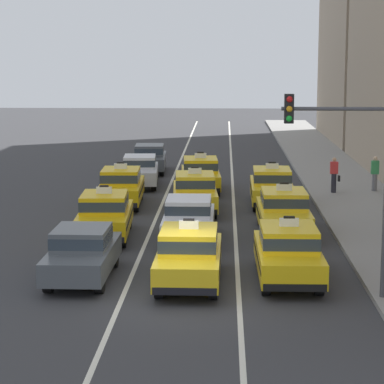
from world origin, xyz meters
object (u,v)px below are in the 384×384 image
at_px(taxi_center_nearest, 189,254).
at_px(sedan_left_fourth, 140,170).
at_px(sedan_left_nearest, 82,252).
at_px(traffic_light_pole, 351,161).
at_px(pedestrian_near_crosswalk, 334,175).
at_px(taxi_left_second, 105,214).
at_px(taxi_right_second, 283,211).
at_px(sedan_center_second, 189,218).
at_px(taxi_right_nearest, 288,252).
at_px(taxi_left_third, 121,186).
at_px(taxi_center_third, 195,192).
at_px(taxi_center_fourth, 200,174).
at_px(pedestrian_mid_block, 375,173).
at_px(sedan_left_fifth, 150,157).
at_px(taxi_right_third, 272,186).

bearing_deg(taxi_center_nearest, sedan_left_fourth, 100.47).
bearing_deg(taxi_center_nearest, sedan_left_nearest, 173.82).
bearing_deg(sedan_left_fourth, traffic_light_pole, -68.49).
relative_size(taxi_center_nearest, pedestrian_near_crosswalk, 2.74).
bearing_deg(taxi_left_second, taxi_right_second, 8.10).
relative_size(sedan_center_second, taxi_right_nearest, 0.94).
bearing_deg(sedan_left_nearest, traffic_light_pole, -14.40).
bearing_deg(taxi_center_nearest, taxi_left_third, 106.03).
xyz_separation_m(taxi_center_third, taxi_center_fourth, (0.08, 5.25, 0.00)).
distance_m(pedestrian_mid_block, traffic_light_pole, 18.08).
bearing_deg(taxi_center_third, taxi_center_nearest, -88.75).
bearing_deg(sedan_left_fifth, taxi_center_nearest, -81.89).
height_order(sedan_left_nearest, taxi_center_third, taxi_center_third).
relative_size(taxi_left_third, traffic_light_pole, 0.83).
bearing_deg(sedan_left_fourth, taxi_right_second, -59.13).
bearing_deg(sedan_left_fifth, pedestrian_mid_block, -30.88).
xyz_separation_m(sedan_left_fifth, taxi_right_second, (6.44, -15.85, 0.03)).
relative_size(taxi_left_second, traffic_light_pole, 0.83).
height_order(taxi_center_nearest, traffic_light_pole, traffic_light_pole).
relative_size(sedan_left_fifth, taxi_right_nearest, 0.96).
bearing_deg(taxi_center_nearest, taxi_right_nearest, 9.11).
relative_size(taxi_center_fourth, pedestrian_mid_block, 2.80).
xyz_separation_m(taxi_center_fourth, taxi_right_third, (3.26, -3.59, 0.00)).
bearing_deg(taxi_right_second, taxi_center_third, 129.65).
relative_size(taxi_left_third, taxi_right_nearest, 1.01).
xyz_separation_m(sedan_left_fifth, taxi_right_third, (6.33, -10.04, 0.03)).
distance_m(taxi_left_second, taxi_center_nearest, 6.77).
relative_size(taxi_left_second, sedan_left_fourth, 1.05).
height_order(pedestrian_near_crosswalk, traffic_light_pole, traffic_light_pole).
bearing_deg(taxi_center_third, sedan_left_fourth, 114.40).
relative_size(taxi_right_third, traffic_light_pole, 0.82).
bearing_deg(taxi_right_nearest, traffic_light_pole, -55.21).
relative_size(sedan_left_fourth, traffic_light_pole, 0.79).
xyz_separation_m(taxi_center_nearest, taxi_right_second, (3.21, 6.83, 0.00)).
height_order(taxi_left_third, taxi_center_third, same).
height_order(sedan_left_fourth, traffic_light_pole, traffic_light_pole).
height_order(taxi_left_second, taxi_center_fourth, same).
bearing_deg(taxi_right_second, sedan_center_second, -159.06).
bearing_deg(taxi_right_third, taxi_center_third, -153.61).
distance_m(sedan_left_nearest, taxi_center_fourth, 16.17).
xyz_separation_m(sedan_left_fifth, taxi_center_third, (2.99, -11.70, 0.03)).
bearing_deg(taxi_right_second, sedan_left_fourth, 120.87).
xyz_separation_m(taxi_left_second, sedan_left_fourth, (0.06, 11.75, -0.03)).
relative_size(sedan_left_fifth, sedan_center_second, 1.02).
relative_size(sedan_left_nearest, taxi_right_nearest, 0.94).
height_order(taxi_left_second, pedestrian_near_crosswalk, taxi_left_second).
xyz_separation_m(sedan_left_nearest, taxi_right_nearest, (6.07, 0.12, 0.03)).
xyz_separation_m(taxi_left_second, sedan_left_fifth, (0.09, 16.78, -0.03)).
distance_m(taxi_left_third, taxi_center_fourth, 5.17).
bearing_deg(taxi_right_second, pedestrian_mid_block, 61.13).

